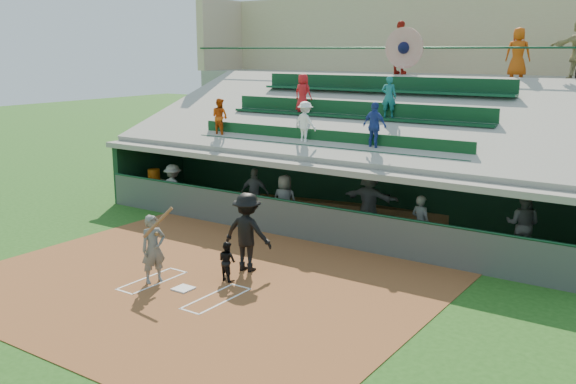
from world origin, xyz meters
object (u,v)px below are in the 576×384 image
Objects in this scene: white_table at (157,191)px; water_cooler at (154,175)px; home_plate at (183,289)px; batter_at_plate at (153,248)px; catcher at (227,261)px.

water_cooler is (-0.04, -0.06, 0.61)m from white_table.
batter_at_plate is (-0.91, -0.02, 0.83)m from home_plate.
white_table reaches higher than home_plate.
batter_at_plate is at bearing -44.33° from water_cooler.
catcher is 1.10× the size of white_table.
water_cooler is (-7.00, 5.92, 1.01)m from home_plate.
white_table is (-6.96, 5.98, 0.40)m from home_plate.
home_plate is 1.23m from batter_at_plate.
catcher is at bearing -33.06° from water_cooler.
home_plate is 9.19m from white_table.
white_table is at bearing -23.76° from catcher.
white_table is at bearing 139.34° from home_plate.
batter_at_plate reaches higher than water_cooler.
white_table is 2.03× the size of water_cooler.
batter_at_plate is 1.99× the size of catcher.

